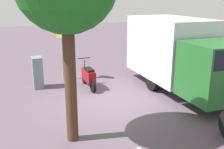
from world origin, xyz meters
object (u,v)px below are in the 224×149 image
Objects in this scene: motorcycle at (88,76)px; utility_cabinet at (38,72)px; stop_sign at (61,34)px; box_truck_near at (182,53)px.

utility_cabinet is at bearing 67.10° from motorcycle.
stop_sign is (1.67, 0.68, 1.63)m from motorcycle.
box_truck_near is 2.29× the size of stop_sign.
box_truck_near is 4.07× the size of motorcycle.
motorcycle is 1.35× the size of utility_cabinet.
utility_cabinet is (0.96, 1.95, 0.15)m from motorcycle.
stop_sign is at bearing 25.26° from motorcycle.
box_truck_near is 5.40m from stop_sign.
motorcycle is 0.56× the size of stop_sign.
box_truck_near is 3.96m from motorcycle.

